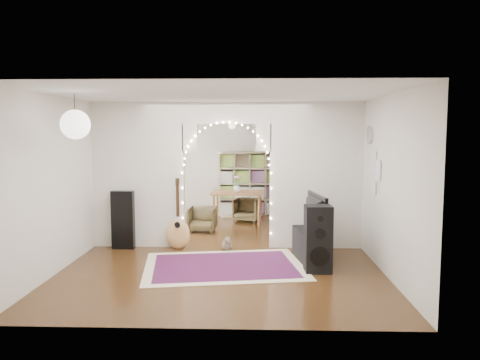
{
  "coord_description": "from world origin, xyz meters",
  "views": [
    {
      "loc": [
        0.53,
        -8.66,
        2.15
      ],
      "look_at": [
        0.23,
        0.3,
        1.23
      ],
      "focal_mm": 35.0,
      "sensor_mm": 36.0,
      "label": 1
    }
  ],
  "objects_px": {
    "floor_speaker": "(318,239)",
    "dining_chair_left": "(247,210)",
    "media_console": "(310,245)",
    "bookcase": "(250,183)",
    "dining_table": "(237,195)",
    "acoustic_guitar": "(178,223)",
    "dining_chair_right": "(202,219)"
  },
  "relations": [
    {
      "from": "media_console",
      "to": "dining_chair_right",
      "type": "height_order",
      "value": "dining_chair_right"
    },
    {
      "from": "dining_table",
      "to": "dining_chair_left",
      "type": "height_order",
      "value": "dining_table"
    },
    {
      "from": "acoustic_guitar",
      "to": "dining_chair_left",
      "type": "xyz_separation_m",
      "value": [
        1.21,
        2.76,
        -0.21
      ]
    },
    {
      "from": "bookcase",
      "to": "floor_speaker",
      "type": "bearing_deg",
      "value": -98.22
    },
    {
      "from": "floor_speaker",
      "to": "dining_chair_left",
      "type": "bearing_deg",
      "value": 103.42
    },
    {
      "from": "floor_speaker",
      "to": "bookcase",
      "type": "height_order",
      "value": "bookcase"
    },
    {
      "from": "media_console",
      "to": "dining_chair_right",
      "type": "relative_size",
      "value": 1.69
    },
    {
      "from": "dining_chair_right",
      "to": "dining_table",
      "type": "bearing_deg",
      "value": 55.79
    },
    {
      "from": "dining_table",
      "to": "dining_chair_right",
      "type": "xyz_separation_m",
      "value": [
        -0.72,
        -0.95,
        -0.41
      ]
    },
    {
      "from": "floor_speaker",
      "to": "dining_chair_left",
      "type": "xyz_separation_m",
      "value": [
        -1.17,
        4.09,
        -0.24
      ]
    },
    {
      "from": "acoustic_guitar",
      "to": "bookcase",
      "type": "xyz_separation_m",
      "value": [
        1.28,
        3.65,
        0.34
      ]
    },
    {
      "from": "media_console",
      "to": "bookcase",
      "type": "height_order",
      "value": "bookcase"
    },
    {
      "from": "dining_chair_left",
      "to": "floor_speaker",
      "type": "bearing_deg",
      "value": -61.0
    },
    {
      "from": "floor_speaker",
      "to": "dining_chair_left",
      "type": "height_order",
      "value": "floor_speaker"
    },
    {
      "from": "dining_chair_right",
      "to": "media_console",
      "type": "bearing_deg",
      "value": -43.72
    },
    {
      "from": "dining_table",
      "to": "acoustic_guitar",
      "type": "bearing_deg",
      "value": -108.83
    },
    {
      "from": "dining_table",
      "to": "dining_chair_left",
      "type": "distance_m",
      "value": 0.52
    },
    {
      "from": "acoustic_guitar",
      "to": "floor_speaker",
      "type": "relative_size",
      "value": 1.08
    },
    {
      "from": "media_console",
      "to": "dining_chair_right",
      "type": "bearing_deg",
      "value": 125.16
    },
    {
      "from": "media_console",
      "to": "bookcase",
      "type": "xyz_separation_m",
      "value": [
        -1.07,
        4.29,
        0.57
      ]
    },
    {
      "from": "acoustic_guitar",
      "to": "dining_chair_right",
      "type": "distance_m",
      "value": 1.61
    },
    {
      "from": "dining_table",
      "to": "floor_speaker",
      "type": "bearing_deg",
      "value": -67.47
    },
    {
      "from": "acoustic_guitar",
      "to": "media_console",
      "type": "xyz_separation_m",
      "value": [
        2.35,
        -0.64,
        -0.24
      ]
    },
    {
      "from": "media_console",
      "to": "acoustic_guitar",
      "type": "bearing_deg",
      "value": 156.69
    },
    {
      "from": "bookcase",
      "to": "dining_chair_left",
      "type": "height_order",
      "value": "bookcase"
    },
    {
      "from": "floor_speaker",
      "to": "media_console",
      "type": "distance_m",
      "value": 0.74
    },
    {
      "from": "media_console",
      "to": "dining_chair_left",
      "type": "relative_size",
      "value": 1.65
    },
    {
      "from": "acoustic_guitar",
      "to": "bookcase",
      "type": "height_order",
      "value": "bookcase"
    },
    {
      "from": "dining_table",
      "to": "bookcase",
      "type": "bearing_deg",
      "value": 78.73
    },
    {
      "from": "bookcase",
      "to": "media_console",
      "type": "bearing_deg",
      "value": -96.72
    },
    {
      "from": "acoustic_guitar",
      "to": "floor_speaker",
      "type": "distance_m",
      "value": 2.73
    },
    {
      "from": "bookcase",
      "to": "dining_chair_right",
      "type": "relative_size",
      "value": 2.79
    }
  ]
}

